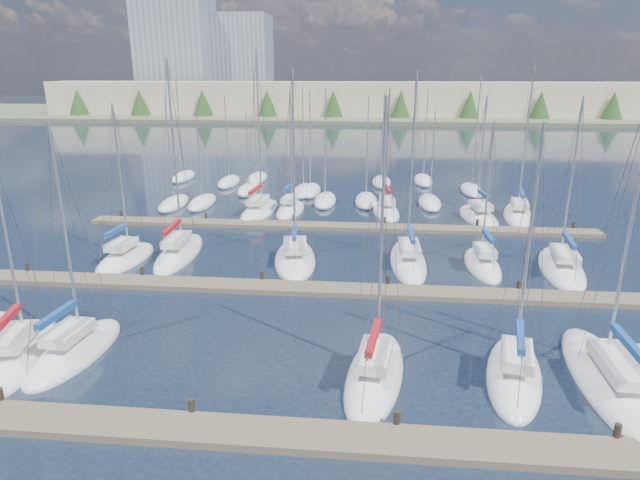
# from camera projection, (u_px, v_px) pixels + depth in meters

# --- Properties ---
(ground) EXTENTS (400.00, 400.00, 0.00)m
(ground) POSITION_uv_depth(u_px,v_px,m) (352.00, 168.00, 74.92)
(ground) COLOR #1C2738
(ground) RESTS_ON ground
(dock_near) EXTENTS (44.00, 1.93, 1.10)m
(dock_near) POSITION_uv_depth(u_px,v_px,m) (289.00, 436.00, 19.89)
(dock_near) COLOR #6B5E4C
(dock_near) RESTS_ON ground
(dock_mid) EXTENTS (44.00, 1.93, 1.10)m
(dock_mid) POSITION_uv_depth(u_px,v_px,m) (323.00, 289.00, 33.16)
(dock_mid) COLOR #6B5E4C
(dock_mid) RESTS_ON ground
(dock_far) EXTENTS (44.00, 1.93, 1.10)m
(dock_far) POSITION_uv_depth(u_px,v_px,m) (338.00, 226.00, 46.44)
(dock_far) COLOR #6B5E4C
(dock_far) RESTS_ON ground
(sailboat_j) EXTENTS (4.05, 8.73, 14.06)m
(sailboat_j) POSITION_uv_depth(u_px,v_px,m) (295.00, 259.00, 38.38)
(sailboat_j) COLOR white
(sailboat_j) RESTS_ON ground
(sailboat_n) EXTENTS (3.43, 9.02, 15.72)m
(sailboat_n) POSITION_uv_depth(u_px,v_px,m) (259.00, 211.00, 51.46)
(sailboat_n) COLOR white
(sailboat_n) RESTS_ON ground
(sailboat_e) EXTENTS (3.93, 7.71, 11.94)m
(sailboat_e) POSITION_uv_depth(u_px,v_px,m) (514.00, 374.00, 23.84)
(sailboat_e) COLOR white
(sailboat_e) RESTS_ON ground
(sailboat_r) EXTENTS (4.05, 9.10, 14.31)m
(sailboat_r) POSITION_uv_depth(u_px,v_px,m) (518.00, 215.00, 50.05)
(sailboat_r) COLOR white
(sailboat_r) RESTS_ON ground
(sailboat_p) EXTENTS (3.19, 7.36, 12.32)m
(sailboat_p) POSITION_uv_depth(u_px,v_px,m) (386.00, 211.00, 51.35)
(sailboat_p) COLOR white
(sailboat_p) RESTS_ON ground
(sailboat_c) EXTENTS (3.10, 7.08, 11.79)m
(sailboat_c) POSITION_uv_depth(u_px,v_px,m) (75.00, 351.00, 25.79)
(sailboat_c) COLOR white
(sailboat_c) RESTS_ON ground
(sailboat_b) EXTENTS (3.96, 7.89, 10.69)m
(sailboat_b) POSITION_uv_depth(u_px,v_px,m) (22.00, 356.00, 25.37)
(sailboat_b) COLOR white
(sailboat_b) RESTS_ON ground
(sailboat_m) EXTENTS (3.96, 9.15, 12.31)m
(sailboat_m) POSITION_uv_depth(u_px,v_px,m) (561.00, 268.00, 36.65)
(sailboat_m) COLOR white
(sailboat_m) RESTS_ON ground
(sailboat_f) EXTENTS (3.18, 10.31, 14.35)m
(sailboat_f) POSITION_uv_depth(u_px,v_px,m) (611.00, 382.00, 23.24)
(sailboat_f) COLOR white
(sailboat_f) RESTS_ON ground
(sailboat_d) EXTENTS (3.50, 8.11, 12.95)m
(sailboat_d) POSITION_uv_depth(u_px,v_px,m) (375.00, 374.00, 23.84)
(sailboat_d) COLOR white
(sailboat_d) RESTS_ON ground
(sailboat_l) EXTENTS (2.31, 6.84, 10.68)m
(sailboat_l) POSITION_uv_depth(u_px,v_px,m) (482.00, 265.00, 37.27)
(sailboat_l) COLOR white
(sailboat_l) RESTS_ON ground
(sailboat_o) EXTENTS (2.92, 6.49, 12.13)m
(sailboat_o) POSITION_uv_depth(u_px,v_px,m) (290.00, 210.00, 51.75)
(sailboat_o) COLOR white
(sailboat_o) RESTS_ON ground
(sailboat_k) EXTENTS (2.64, 9.24, 13.90)m
(sailboat_k) POSITION_uv_depth(u_px,v_px,m) (408.00, 261.00, 38.00)
(sailboat_k) COLOR white
(sailboat_k) RESTS_ON ground
(sailboat_h) EXTENTS (3.09, 7.02, 11.79)m
(sailboat_h) POSITION_uv_depth(u_px,v_px,m) (125.00, 258.00, 38.47)
(sailboat_h) COLOR white
(sailboat_h) RESTS_ON ground
(sailboat_q) EXTENTS (3.62, 8.27, 11.72)m
(sailboat_q) POSITION_uv_depth(u_px,v_px,m) (478.00, 217.00, 49.46)
(sailboat_q) COLOR white
(sailboat_q) RESTS_ON ground
(sailboat_i) EXTENTS (3.05, 9.18, 14.68)m
(sailboat_i) POSITION_uv_depth(u_px,v_px,m) (179.00, 253.00, 39.63)
(sailboat_i) COLOR white
(sailboat_i) RESTS_ON ground
(distant_boats) EXTENTS (36.93, 20.75, 13.30)m
(distant_boats) POSITION_uv_depth(u_px,v_px,m) (307.00, 190.00, 59.83)
(distant_boats) COLOR #9EA0A5
(distant_boats) RESTS_ON ground
(shoreline) EXTENTS (400.00, 60.00, 38.00)m
(shoreline) POSITION_uv_depth(u_px,v_px,m) (320.00, 90.00, 159.00)
(shoreline) COLOR #666B51
(shoreline) RESTS_ON ground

